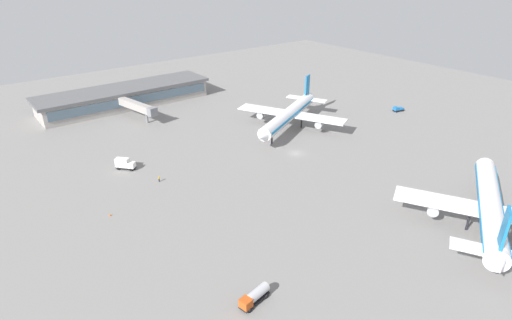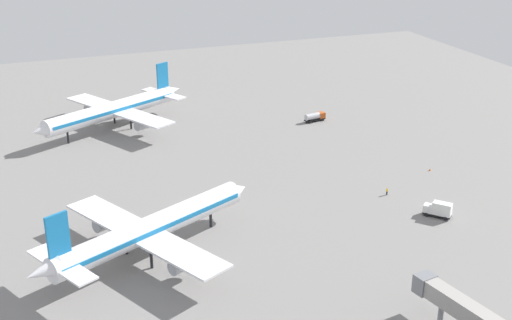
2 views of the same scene
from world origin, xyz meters
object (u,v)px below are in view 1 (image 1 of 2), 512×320
(catering_truck, at_px, (125,164))
(ground_crew_worker, at_px, (159,179))
(airplane_taxiing, at_px, (490,206))
(airplane_at_gate, at_px, (289,114))
(pushback_tractor, at_px, (398,109))
(safety_cone_near_gate, at_px, (110,215))
(fuel_truck, at_px, (255,296))

(catering_truck, relative_size, ground_crew_worker, 3.28)
(catering_truck, bearing_deg, airplane_taxiing, -6.65)
(airplane_taxiing, bearing_deg, airplane_at_gate, 57.27)
(airplane_at_gate, height_order, ground_crew_worker, airplane_at_gate)
(airplane_taxiing, relative_size, catering_truck, 8.41)
(catering_truck, bearing_deg, ground_crew_worker, -22.42)
(catering_truck, height_order, ground_crew_worker, catering_truck)
(airplane_taxiing, bearing_deg, catering_truck, 95.98)
(pushback_tractor, height_order, safety_cone_near_gate, pushback_tractor)
(safety_cone_near_gate, bearing_deg, airplane_taxiing, 139.15)
(airplane_taxiing, bearing_deg, ground_crew_worker, 98.61)
(pushback_tractor, bearing_deg, fuel_truck, 35.78)
(pushback_tractor, xyz_separation_m, safety_cone_near_gate, (117.77, 2.96, -0.67))
(catering_truck, bearing_deg, fuel_truck, -42.80)
(safety_cone_near_gate, bearing_deg, pushback_tractor, -178.56)
(safety_cone_near_gate, bearing_deg, ground_crew_worker, -153.79)
(airplane_taxiing, xyz_separation_m, fuel_truck, (55.11, -13.85, -4.17))
(airplane_taxiing, distance_m, pushback_tractor, 79.41)
(catering_truck, bearing_deg, airplane_at_gate, 43.71)
(airplane_taxiing, distance_m, catering_truck, 94.20)
(fuel_truck, bearing_deg, catering_truck, -102.39)
(airplane_taxiing, relative_size, safety_cone_near_gate, 76.77)
(fuel_truck, height_order, catering_truck, catering_truck)
(airplane_taxiing, relative_size, ground_crew_worker, 27.58)
(ground_crew_worker, bearing_deg, safety_cone_near_gate, 72.81)
(pushback_tractor, distance_m, ground_crew_worker, 101.22)
(airplane_taxiing, relative_size, pushback_tractor, 9.78)
(airplane_at_gate, xyz_separation_m, ground_crew_worker, (54.27, 7.51, -4.65))
(pushback_tractor, bearing_deg, ground_crew_worker, 9.78)
(catering_truck, xyz_separation_m, ground_crew_worker, (-4.35, 12.97, -0.85))
(pushback_tractor, height_order, ground_crew_worker, pushback_tractor)
(catering_truck, relative_size, safety_cone_near_gate, 9.12)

